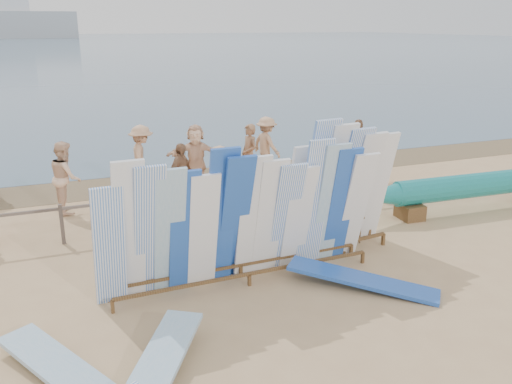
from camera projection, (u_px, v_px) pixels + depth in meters
name	position (u px, v px, depth m)	size (l,w,h in m)	color
ground	(189.00, 288.00, 9.79)	(160.00, 160.00, 0.00)	tan
ocean	(47.00, 44.00, 123.56)	(320.00, 240.00, 0.02)	#425D75
wet_sand_strip	(128.00, 183.00, 16.19)	(40.00, 2.60, 0.01)	brown
fence	(154.00, 205.00, 12.27)	(12.08, 0.08, 0.90)	#65574C
main_surfboard_rack	(245.00, 222.00, 9.71)	(5.27, 0.90, 2.64)	brown
side_surfboard_rack	(339.00, 192.00, 11.01)	(2.57, 1.01, 2.89)	brown
outrigger_canoe	(475.00, 187.00, 13.66)	(6.92, 0.87, 0.98)	brown
vendor_table	(345.00, 226.00, 11.87)	(0.90, 0.77, 1.00)	brown
flat_board_a	(69.00, 382.00, 7.23)	(0.56, 2.70, 0.07)	#81B0CF
flat_board_d	(362.00, 288.00, 9.79)	(0.56, 2.70, 0.07)	blue
beach_chair_left	(192.00, 204.00, 13.59)	(0.75, 0.76, 0.85)	red
beach_chair_right	(149.00, 202.00, 13.61)	(0.79, 0.80, 0.94)	red
stroller	(259.00, 187.00, 14.25)	(0.74, 0.93, 1.12)	red
beachgoer_extra_0	(344.00, 154.00, 16.24)	(1.06, 0.44, 1.64)	tan
beachgoer_9	(267.00, 145.00, 17.17)	(1.15, 0.47, 1.78)	tan
beachgoer_5	(196.00, 156.00, 15.66)	(1.69, 0.55, 1.82)	beige
beachgoer_4	(181.00, 175.00, 13.99)	(0.97, 0.42, 1.66)	#8C6042
beachgoer_7	(249.00, 155.00, 15.75)	(0.66, 0.36, 1.81)	#8C6042
beachgoer_3	(142.00, 158.00, 15.36)	(1.20, 0.50, 1.86)	tan
beachgoer_2	(66.00, 177.00, 13.49)	(0.88, 0.42, 1.81)	beige
beachgoer_6	(220.00, 175.00, 14.09)	(0.77, 0.37, 1.58)	tan
beachgoer_10	(358.00, 149.00, 16.58)	(1.06, 0.46, 1.80)	#8C6042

